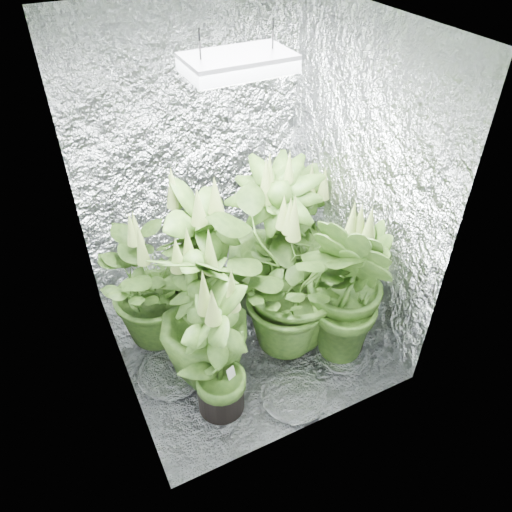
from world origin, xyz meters
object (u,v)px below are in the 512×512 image
object	(u,v)px
plant_a	(154,283)
plant_d	(203,316)
plant_b	(205,265)
circulation_fan	(296,264)
plant_c	(299,229)
plant_h	(272,244)
plant_g	(350,286)
grow_lamp	(238,64)
plant_f	(218,354)
plant_e	(293,281)

from	to	relation	value
plant_a	plant_d	bearing A→B (deg)	-70.62
plant_b	circulation_fan	distance (m)	0.94
plant_c	circulation_fan	bearing A→B (deg)	-137.20
plant_a	plant_h	world-z (taller)	plant_h
circulation_fan	plant_g	bearing A→B (deg)	-113.80
grow_lamp	plant_h	xyz separation A→B (m)	(0.30, 0.17, -1.26)
plant_a	circulation_fan	world-z (taller)	plant_a
plant_f	plant_e	bearing A→B (deg)	23.33
plant_d	plant_b	bearing A→B (deg)	66.05
plant_b	plant_g	xyz separation A→B (m)	(0.72, -0.56, -0.02)
plant_b	plant_f	bearing A→B (deg)	-106.09
grow_lamp	plant_d	distance (m)	1.39
plant_d	plant_g	distance (m)	0.90
grow_lamp	plant_b	distance (m)	1.28
grow_lamp	plant_c	bearing A→B (deg)	30.87
plant_d	plant_e	size ratio (longest dim) A/B	0.85
plant_h	plant_e	bearing A→B (deg)	-96.29
plant_a	plant_f	distance (m)	0.75
grow_lamp	circulation_fan	world-z (taller)	grow_lamp
grow_lamp	plant_g	world-z (taller)	grow_lamp
grow_lamp	plant_g	xyz separation A→B (m)	(0.54, -0.39, -1.28)
grow_lamp	plant_b	xyz separation A→B (m)	(-0.18, 0.17, -1.26)
plant_h	plant_f	bearing A→B (deg)	-136.61
plant_b	plant_h	xyz separation A→B (m)	(0.48, 0.00, -0.00)
plant_d	plant_h	world-z (taller)	plant_h
plant_d	plant_h	size ratio (longest dim) A/B	0.87
grow_lamp	plant_b	bearing A→B (deg)	137.04
plant_c	circulation_fan	xyz separation A→B (m)	(-0.01, -0.01, -0.31)
plant_c	plant_d	xyz separation A→B (m)	(-0.97, -0.55, 0.04)
plant_b	grow_lamp	bearing A→B (deg)	-42.96
plant_a	plant_d	distance (m)	0.48
plant_b	circulation_fan	bearing A→B (deg)	13.83
plant_e	plant_b	bearing A→B (deg)	141.13
plant_f	circulation_fan	world-z (taller)	plant_f
plant_a	plant_d	size ratio (longest dim) A/B	0.92
plant_c	plant_g	xyz separation A→B (m)	(-0.10, -0.77, 0.10)
circulation_fan	plant_b	bearing A→B (deg)	176.83
grow_lamp	plant_d	bearing A→B (deg)	-153.30
grow_lamp	plant_c	distance (m)	1.57
plant_c	plant_f	world-z (taller)	plant_f
plant_b	plant_c	bearing A→B (deg)	14.45
plant_e	circulation_fan	distance (m)	0.78
plant_h	plant_g	bearing A→B (deg)	-66.90
plant_d	plant_e	world-z (taller)	plant_e
plant_e	plant_f	size ratio (longest dim) A/B	1.22
plant_g	grow_lamp	bearing A→B (deg)	143.99
plant_c	circulation_fan	world-z (taller)	plant_c
grow_lamp	plant_c	world-z (taller)	grow_lamp
plant_d	plant_h	bearing A→B (deg)	28.28
plant_f	plant_b	bearing A→B (deg)	73.91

